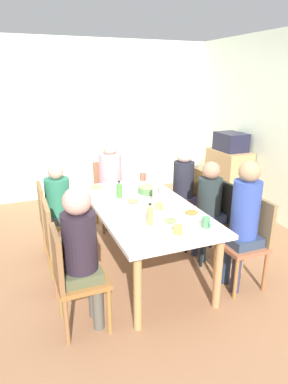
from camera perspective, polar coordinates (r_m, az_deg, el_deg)
ground_plane at (r=3.73m, az=0.00°, el=-13.13°), size 6.54×6.54×0.00m
wall_left at (r=5.88m, az=-10.34°, el=12.01°), size 0.12×4.72×2.60m
dining_table at (r=3.43m, az=0.00°, el=-3.66°), size 1.83×0.96×0.75m
chair_0 at (r=3.85m, az=-15.48°, el=-4.22°), size 0.40×0.40×0.90m
person_0 at (r=3.81m, az=-14.27°, el=-2.00°), size 0.30×0.30×1.12m
chair_1 at (r=3.42m, az=17.59°, el=-7.47°), size 0.40×0.40×0.90m
person_1 at (r=3.27m, az=16.75°, el=-4.01°), size 0.30×0.30×1.29m
chair_2 at (r=3.86m, az=11.97°, el=-3.87°), size 0.40×0.40×0.90m
person_2 at (r=3.75m, az=10.94°, el=-1.79°), size 0.30×0.30×1.14m
chair_3 at (r=4.34m, az=7.58°, el=-1.00°), size 0.40×0.40×0.90m
person_3 at (r=4.24m, az=6.61°, el=1.47°), size 0.30×0.30×1.20m
chair_4 at (r=3.30m, az=-14.16°, el=-8.16°), size 0.40×0.40×0.90m
chair_5 at (r=2.77m, az=-12.29°, el=-13.62°), size 0.40×0.40×0.90m
person_5 at (r=2.67m, az=-10.67°, el=-9.31°), size 0.30×0.30×1.23m
chair_6 at (r=4.63m, az=-5.95°, el=0.34°), size 0.40×0.40×0.90m
person_6 at (r=4.48m, az=-5.72°, el=2.62°), size 0.31×0.31×1.22m
plate_0 at (r=3.96m, az=-8.15°, el=0.79°), size 0.25×0.25×0.04m
plate_1 at (r=3.01m, az=4.64°, el=-5.11°), size 0.21×0.21×0.04m
plate_2 at (r=3.46m, az=-1.89°, el=-1.75°), size 0.23×0.23×0.04m
plate_3 at (r=3.21m, az=8.14°, el=-3.65°), size 0.23×0.23×0.04m
bowl_0 at (r=3.77m, az=0.78°, el=0.50°), size 0.24×0.24×0.09m
cup_0 at (r=2.81m, az=5.89°, el=-6.45°), size 0.11×0.08×0.08m
cup_1 at (r=4.24m, az=-0.18°, el=2.62°), size 0.12×0.08×0.09m
cup_2 at (r=2.95m, az=10.62°, el=-5.17°), size 0.11×0.07×0.09m
cup_3 at (r=3.30m, az=2.62°, el=-2.39°), size 0.11×0.08×0.07m
bottle_0 at (r=3.41m, az=1.94°, el=-0.09°), size 0.06×0.06×0.26m
bottle_1 at (r=3.61m, az=-4.27°, el=0.35°), size 0.06×0.06×0.19m
bottle_2 at (r=2.94m, az=1.02°, el=-3.92°), size 0.06×0.06×0.20m
side_cabinet at (r=5.55m, az=14.17°, el=2.35°), size 0.70×0.44×0.90m
microwave at (r=5.42m, az=14.67°, el=8.34°), size 0.48×0.36×0.28m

